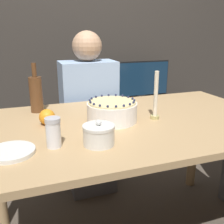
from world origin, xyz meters
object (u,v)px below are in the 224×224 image
object	(u,v)px
sugar_bowl	(99,135)
sugar_shaker	(53,132)
bottle	(36,94)
candle	(156,100)
tv_monitor	(141,80)
person_man_blue_shirt	(89,124)
cake	(112,111)

from	to	relation	value
sugar_bowl	sugar_shaker	size ratio (longest dim) A/B	1.08
sugar_shaker	bottle	xyz separation A→B (m)	(-0.03, 0.52, 0.04)
candle	tv_monitor	xyz separation A→B (m)	(0.48, 1.16, -0.12)
sugar_shaker	candle	bearing A→B (deg)	17.80
tv_monitor	person_man_blue_shirt	bearing A→B (deg)	-143.56
cake	sugar_shaker	bearing A→B (deg)	-146.05
sugar_shaker	bottle	bearing A→B (deg)	92.79
sugar_bowl	candle	xyz separation A→B (m)	(0.37, 0.21, 0.06)
sugar_shaker	tv_monitor	bearing A→B (deg)	52.49
sugar_bowl	candle	bearing A→B (deg)	29.86
sugar_bowl	sugar_shaker	distance (m)	0.18
sugar_shaker	person_man_blue_shirt	world-z (taller)	person_man_blue_shirt
bottle	tv_monitor	xyz separation A→B (m)	(1.05, 0.82, -0.13)
sugar_bowl	candle	distance (m)	0.43
sugar_bowl	tv_monitor	xyz separation A→B (m)	(0.85, 1.38, -0.06)
cake	candle	distance (m)	0.23
cake	sugar_shaker	distance (m)	0.39
cake	person_man_blue_shirt	xyz separation A→B (m)	(0.04, 0.63, -0.29)
cake	person_man_blue_shirt	distance (m)	0.70
cake	sugar_shaker	world-z (taller)	sugar_shaker
candle	person_man_blue_shirt	size ratio (longest dim) A/B	0.21
candle	cake	bearing A→B (deg)	169.43
cake	sugar_shaker	size ratio (longest dim) A/B	2.10
candle	person_man_blue_shirt	distance (m)	0.78
person_man_blue_shirt	tv_monitor	xyz separation A→B (m)	(0.67, 0.49, 0.22)
sugar_shaker	person_man_blue_shirt	bearing A→B (deg)	66.85
sugar_shaker	candle	xyz separation A→B (m)	(0.55, 0.18, 0.04)
bottle	person_man_blue_shirt	distance (m)	0.62
candle	tv_monitor	bearing A→B (deg)	67.59
sugar_bowl	bottle	xyz separation A→B (m)	(-0.20, 0.55, 0.06)
cake	bottle	xyz separation A→B (m)	(-0.35, 0.30, 0.05)
cake	sugar_bowl	xyz separation A→B (m)	(-0.15, -0.26, -0.01)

